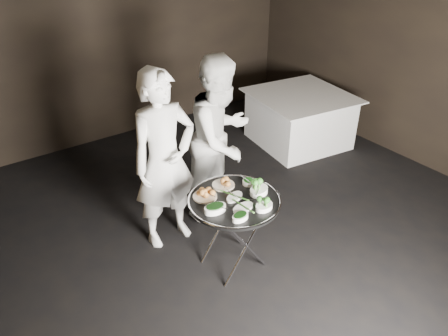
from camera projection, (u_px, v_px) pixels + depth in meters
floor at (263, 289)px, 3.77m from camera, size 6.00×7.00×0.05m
wall_back at (87, 30)px, 5.45m from camera, size 6.00×0.05×3.00m
tray_stand at (234, 230)px, 3.81m from camera, size 0.47×0.40×0.69m
serving_tray at (234, 201)px, 3.65m from camera, size 0.78×0.78×0.04m
potato_plate_a at (205, 194)px, 3.65m from camera, size 0.20×0.20×0.07m
potato_plate_b at (223, 183)px, 3.81m from camera, size 0.20×0.20×0.07m
greens_bowl at (249, 181)px, 3.83m from camera, size 0.11×0.11×0.06m
asparagus_plate_a at (234, 196)px, 3.65m from camera, size 0.21×0.16×0.04m
asparagus_plate_b at (243, 207)px, 3.52m from camera, size 0.21×0.13×0.04m
spinach_bowl_a at (215, 208)px, 3.48m from camera, size 0.20×0.14×0.08m
spinach_bowl_b at (240, 216)px, 3.40m from camera, size 0.16×0.12×0.06m
broccoli_bowl_a at (259, 190)px, 3.71m from camera, size 0.22×0.19×0.08m
broccoli_bowl_b at (264, 206)px, 3.52m from camera, size 0.18×0.14×0.07m
serving_utensils at (231, 190)px, 3.67m from camera, size 0.58×0.41×0.01m
waiter_left at (165, 161)px, 3.91m from camera, size 0.63×0.42×1.72m
waiter_right at (221, 138)px, 4.34m from camera, size 0.97×0.86×1.69m
dining_table at (299, 119)px, 5.92m from camera, size 1.22×1.22×0.69m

